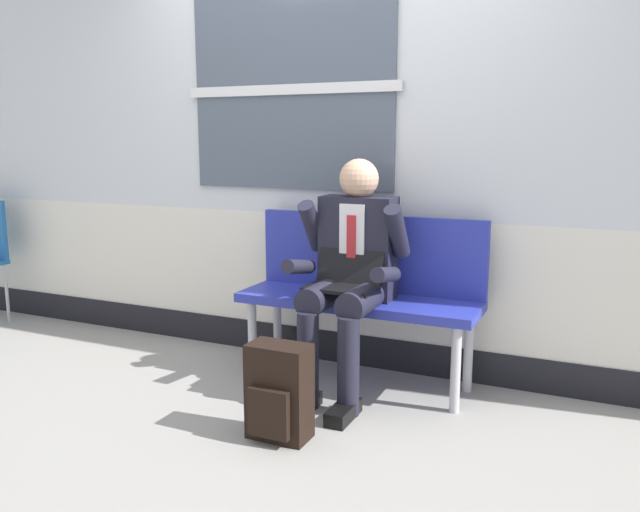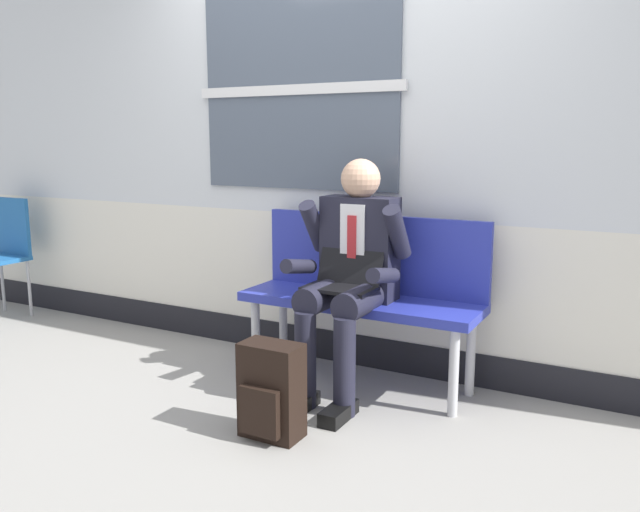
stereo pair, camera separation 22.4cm
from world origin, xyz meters
name	(u,v)px [view 1 (the left image)]	position (x,y,z in m)	size (l,w,h in m)	color
ground_plane	(292,393)	(0.00, 0.00, 0.00)	(18.00, 18.00, 0.00)	gray
station_wall	(338,112)	(0.00, 0.62, 1.51)	(6.46, 0.17, 3.04)	silver
bench_with_person	(363,284)	(0.27, 0.35, 0.55)	(1.33, 0.42, 0.93)	#28339E
person_seated	(349,271)	(0.27, 0.15, 0.67)	(0.57, 0.70, 1.25)	#1E1E2D
backpack	(279,393)	(0.19, -0.49, 0.22)	(0.28, 0.20, 0.44)	black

